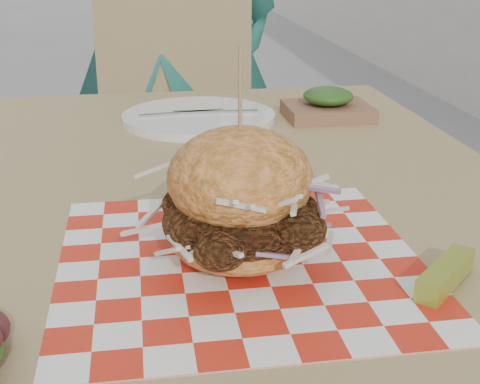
{
  "coord_description": "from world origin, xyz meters",
  "views": [
    {
      "loc": [
        -0.08,
        -1.06,
        1.06
      ],
      "look_at": [
        0.02,
        -0.47,
        0.82
      ],
      "focal_mm": 50.0,
      "sensor_mm": 36.0,
      "label": 1
    }
  ],
  "objects_px": {
    "patio_table": "(226,246)",
    "patio_chair": "(182,136)",
    "sandwich": "(240,205)",
    "diner": "(168,5)"
  },
  "relations": [
    {
      "from": "diner",
      "to": "patio_chair",
      "type": "height_order",
      "value": "diner"
    },
    {
      "from": "patio_table",
      "to": "patio_chair",
      "type": "height_order",
      "value": "patio_chair"
    },
    {
      "from": "patio_table",
      "to": "sandwich",
      "type": "relative_size",
      "value": 5.62
    },
    {
      "from": "sandwich",
      "to": "patio_table",
      "type": "bearing_deg",
      "value": 86.53
    },
    {
      "from": "patio_chair",
      "to": "patio_table",
      "type": "bearing_deg",
      "value": -85.73
    },
    {
      "from": "patio_table",
      "to": "sandwich",
      "type": "xyz_separation_m",
      "value": [
        -0.01,
        -0.2,
        0.14
      ]
    },
    {
      "from": "patio_table",
      "to": "sandwich",
      "type": "height_order",
      "value": "sandwich"
    },
    {
      "from": "patio_table",
      "to": "patio_chair",
      "type": "distance_m",
      "value": 0.95
    },
    {
      "from": "diner",
      "to": "patio_table",
      "type": "distance_m",
      "value": 1.21
    },
    {
      "from": "patio_table",
      "to": "patio_chair",
      "type": "xyz_separation_m",
      "value": [
        0.01,
        0.94,
        -0.12
      ]
    }
  ]
}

